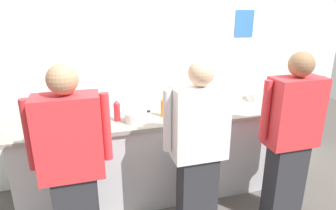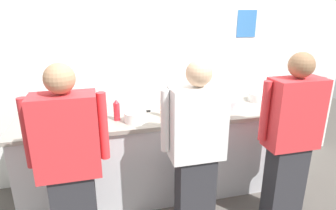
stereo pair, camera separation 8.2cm
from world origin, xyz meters
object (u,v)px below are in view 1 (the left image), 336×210
at_px(mixing_bowl_steel, 224,102).
at_px(deli_cup, 203,110).
at_px(sheet_tray, 78,120).
at_px(chef_far_right, 290,137).
at_px(ramekin_green_sauce, 182,111).
at_px(chef_near_left, 73,166).
at_px(plate_stack_front, 136,117).
at_px(chefs_knife, 152,111).
at_px(plate_stack_rear, 257,96).
at_px(chef_center, 198,149).
at_px(squeeze_bottle_primary, 117,111).
at_px(ramekin_red_sauce, 181,104).
at_px(squeeze_bottle_secondary, 164,107).

distance_m(mixing_bowl_steel, deli_cup, 0.34).
bearing_deg(sheet_tray, chef_far_right, -22.46).
distance_m(chef_far_right, ramekin_green_sauce, 1.06).
bearing_deg(deli_cup, chef_near_left, -154.63).
height_order(chef_near_left, plate_stack_front, chef_near_left).
bearing_deg(deli_cup, chefs_knife, 157.77).
xyz_separation_m(plate_stack_rear, deli_cup, (-0.79, -0.25, -0.01)).
relative_size(plate_stack_rear, chefs_knife, 0.85).
distance_m(chef_center, squeeze_bottle_primary, 0.88).
bearing_deg(squeeze_bottle_primary, plate_stack_rear, 7.12).
distance_m(ramekin_green_sauce, ramekin_red_sauce, 0.23).
xyz_separation_m(chef_near_left, squeeze_bottle_primary, (0.41, 0.65, 0.17)).
height_order(plate_stack_front, sheet_tray, plate_stack_front).
bearing_deg(deli_cup, ramekin_red_sauce, 117.30).
height_order(chef_far_right, ramekin_red_sauce, chef_far_right).
height_order(chef_near_left, squeeze_bottle_primary, chef_near_left).
height_order(plate_stack_rear, squeeze_bottle_primary, squeeze_bottle_primary).
bearing_deg(squeeze_bottle_primary, plate_stack_front, -25.01).
xyz_separation_m(chef_near_left, deli_cup, (1.28, 0.61, 0.11)).
bearing_deg(chef_center, squeeze_bottle_primary, 133.91).
bearing_deg(deli_cup, squeeze_bottle_primary, 177.04).
relative_size(chef_far_right, plate_stack_rear, 6.97).
xyz_separation_m(chef_near_left, plate_stack_front, (0.58, 0.57, 0.12)).
relative_size(mixing_bowl_steel, sheet_tray, 0.75).
height_order(plate_stack_front, ramekin_green_sauce, plate_stack_front).
bearing_deg(plate_stack_rear, ramekin_green_sauce, -169.40).
bearing_deg(ramekin_red_sauce, plate_stack_front, -150.23).
relative_size(squeeze_bottle_secondary, ramekin_red_sauce, 2.05).
bearing_deg(deli_cup, sheet_tray, 173.81).
xyz_separation_m(chef_center, chefs_knife, (-0.21, 0.78, 0.09)).
bearing_deg(ramekin_red_sauce, chef_near_left, -141.78).
relative_size(chef_center, ramekin_red_sauce, 16.03).
bearing_deg(squeeze_bottle_secondary, mixing_bowl_steel, 8.52).
height_order(mixing_bowl_steel, squeeze_bottle_secondary, squeeze_bottle_secondary).
relative_size(chef_near_left, mixing_bowl_steel, 4.16).
xyz_separation_m(chef_center, ramekin_green_sauce, (0.06, 0.64, 0.11)).
height_order(ramekin_red_sauce, chefs_knife, ramekin_red_sauce).
relative_size(sheet_tray, chefs_knife, 1.90).
xyz_separation_m(plate_stack_front, squeeze_bottle_secondary, (0.29, 0.07, 0.05)).
height_order(plate_stack_rear, ramekin_green_sauce, plate_stack_rear).
bearing_deg(plate_stack_rear, ramekin_red_sauce, 178.04).
relative_size(chef_center, plate_stack_rear, 6.82).
height_order(plate_stack_front, deli_cup, plate_stack_front).
relative_size(mixing_bowl_steel, deli_cup, 4.32).
height_order(plate_stack_front, squeeze_bottle_primary, squeeze_bottle_primary).
xyz_separation_m(chef_near_left, squeeze_bottle_secondary, (0.87, 0.64, 0.17)).
bearing_deg(ramekin_green_sauce, mixing_bowl_steel, 8.48).
distance_m(chef_far_right, plate_stack_rear, 0.91).
distance_m(plate_stack_front, mixing_bowl_steel, 1.02).
distance_m(plate_stack_front, deli_cup, 0.70).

